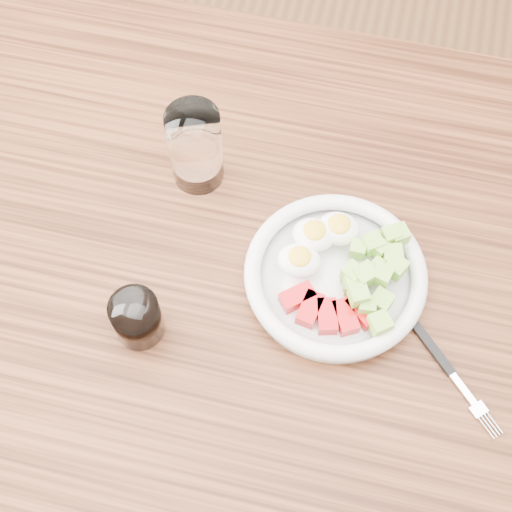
{
  "coord_description": "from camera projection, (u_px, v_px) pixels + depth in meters",
  "views": [
    {
      "loc": [
        0.09,
        -0.39,
        1.62
      ],
      "look_at": [
        -0.01,
        0.01,
        0.8
      ],
      "focal_mm": 50.0,
      "sensor_mm": 36.0,
      "label": 1
    }
  ],
  "objects": [
    {
      "name": "coffee_glass",
      "position": [
        137.0,
        318.0,
        0.87
      ],
      "size": [
        0.06,
        0.06,
        0.07
      ],
      "color": "white",
      "rests_on": "dining_table"
    },
    {
      "name": "bowl",
      "position": [
        336.0,
        273.0,
        0.92
      ],
      "size": [
        0.24,
        0.24,
        0.06
      ],
      "color": "white",
      "rests_on": "dining_table"
    },
    {
      "name": "fork",
      "position": [
        443.0,
        362.0,
        0.88
      ],
      "size": [
        0.13,
        0.13,
        0.01
      ],
      "color": "black",
      "rests_on": "dining_table"
    },
    {
      "name": "water_glass",
      "position": [
        195.0,
        147.0,
        0.95
      ],
      "size": [
        0.07,
        0.07,
        0.13
      ],
      "primitive_type": "cylinder",
      "color": "white",
      "rests_on": "dining_table"
    },
    {
      "name": "ground",
      "position": [
        259.0,
        418.0,
        1.63
      ],
      "size": [
        4.0,
        4.0,
        0.0
      ],
      "primitive_type": "plane",
      "color": "brown",
      "rests_on": "ground"
    },
    {
      "name": "dining_table",
      "position": [
        261.0,
        304.0,
        1.03
      ],
      "size": [
        1.5,
        0.9,
        0.77
      ],
      "color": "brown",
      "rests_on": "ground"
    }
  ]
}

